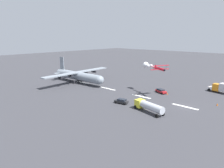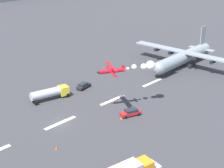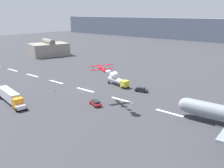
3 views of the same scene
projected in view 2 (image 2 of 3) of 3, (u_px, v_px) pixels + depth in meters
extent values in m
plane|color=#38383D|center=(60.00, 123.00, 70.54)|extent=(440.00, 440.00, 0.00)
cube|color=white|center=(60.00, 123.00, 70.54)|extent=(8.00, 0.90, 0.01)
cube|color=white|center=(112.00, 100.00, 81.21)|extent=(8.00, 0.90, 0.01)
cube|color=white|center=(152.00, 83.00, 91.88)|extent=(8.00, 0.90, 0.01)
cube|color=white|center=(184.00, 69.00, 102.56)|extent=(8.00, 0.90, 0.01)
cylinder|color=gray|center=(184.00, 57.00, 103.34)|extent=(27.48, 4.74, 3.75)
sphere|color=gray|center=(159.00, 68.00, 93.87)|extent=(3.57, 3.57, 3.57)
cube|color=gray|center=(184.00, 52.00, 102.70)|extent=(4.48, 35.62, 0.40)
cylinder|color=black|center=(157.00, 49.00, 108.79)|extent=(2.44, 1.19, 1.10)
cylinder|color=black|center=(171.00, 52.00, 105.50)|extent=(2.44, 1.19, 1.10)
cylinder|color=black|center=(196.00, 58.00, 100.02)|extent=(2.44, 1.19, 1.10)
cylinder|color=black|center=(213.00, 62.00, 96.73)|extent=(2.44, 1.19, 1.10)
cube|color=gray|center=(203.00, 35.00, 109.45)|extent=(2.81, 0.40, 6.00)
cube|color=gray|center=(202.00, 49.00, 111.17)|extent=(2.32, 9.07, 0.24)
cube|color=black|center=(192.00, 66.00, 103.49)|extent=(3.23, 1.11, 1.20)
cube|color=black|center=(178.00, 62.00, 106.42)|extent=(3.23, 1.11, 1.20)
cylinder|color=red|center=(112.00, 71.00, 71.88)|extent=(5.49, 3.52, 0.92)
cube|color=red|center=(111.00, 72.00, 71.88)|extent=(3.93, 6.53, 0.12)
cube|color=red|center=(111.00, 66.00, 71.41)|extent=(3.93, 6.53, 0.12)
cylinder|color=black|center=(115.00, 73.00, 69.46)|extent=(0.08, 0.08, 1.26)
cylinder|color=black|center=(108.00, 65.00, 73.82)|extent=(0.08, 0.08, 1.26)
cube|color=red|center=(123.00, 68.00, 72.45)|extent=(0.66, 0.42, 1.10)
cube|color=red|center=(123.00, 69.00, 72.60)|extent=(1.48, 2.05, 0.08)
cone|color=black|center=(98.00, 72.00, 70.96)|extent=(0.98, 1.02, 0.78)
sphere|color=white|center=(128.00, 69.00, 72.93)|extent=(0.70, 0.70, 0.70)
sphere|color=white|center=(134.00, 67.00, 73.45)|extent=(1.21, 1.21, 1.21)
sphere|color=white|center=(144.00, 67.00, 74.27)|extent=(1.43, 1.43, 1.43)
sphere|color=white|center=(150.00, 65.00, 74.73)|extent=(2.19, 2.19, 2.19)
cube|color=silver|center=(153.00, 167.00, 54.37)|extent=(2.02, 2.75, 1.10)
cube|color=orange|center=(144.00, 168.00, 53.01)|extent=(2.81, 2.89, 2.60)
cylinder|color=black|center=(148.00, 166.00, 55.63)|extent=(1.14, 0.54, 1.10)
cube|color=yellow|center=(63.00, 90.00, 82.81)|extent=(2.66, 2.82, 2.20)
cylinder|color=#B7BCC6|center=(45.00, 94.00, 80.24)|extent=(7.66, 3.63, 2.10)
cylinder|color=black|center=(64.00, 92.00, 84.46)|extent=(1.05, 0.53, 1.00)
cylinder|color=black|center=(33.00, 100.00, 80.18)|extent=(1.05, 0.53, 1.00)
cylinder|color=black|center=(68.00, 95.00, 82.61)|extent=(1.05, 0.53, 1.00)
cylinder|color=black|center=(37.00, 103.00, 78.33)|extent=(1.05, 0.53, 1.00)
cube|color=#B21E23|center=(130.00, 113.00, 73.40)|extent=(4.91, 3.34, 0.65)
cube|color=#1E232D|center=(131.00, 110.00, 73.25)|extent=(3.15, 2.54, 0.55)
cylinder|color=black|center=(126.00, 117.00, 72.15)|extent=(0.68, 0.44, 0.64)
cylinder|color=black|center=(139.00, 115.00, 73.39)|extent=(0.68, 0.44, 0.64)
cylinder|color=black|center=(122.00, 114.00, 73.66)|extent=(0.68, 0.44, 0.64)
cylinder|color=black|center=(135.00, 111.00, 74.90)|extent=(0.68, 0.44, 0.64)
cube|color=#262628|center=(84.00, 86.00, 87.90)|extent=(4.52, 2.59, 0.65)
cube|color=#1E232D|center=(83.00, 84.00, 87.51)|extent=(2.82, 2.12, 0.55)
cylinder|color=black|center=(84.00, 85.00, 89.63)|extent=(0.67, 0.34, 0.64)
cylinder|color=black|center=(78.00, 88.00, 87.31)|extent=(0.67, 0.34, 0.64)
cylinder|color=black|center=(90.00, 86.00, 88.73)|extent=(0.67, 0.34, 0.64)
cylinder|color=black|center=(83.00, 90.00, 86.41)|extent=(0.67, 0.34, 0.64)
cone|color=orange|center=(56.00, 148.00, 60.95)|extent=(0.44, 0.44, 0.75)
cone|color=orange|center=(121.00, 118.00, 71.86)|extent=(0.44, 0.44, 0.75)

